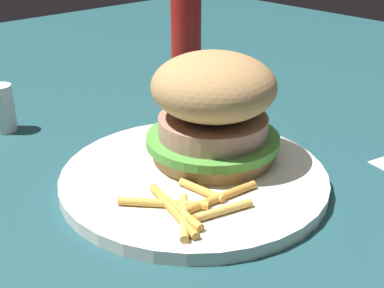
% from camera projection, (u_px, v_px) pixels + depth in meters
% --- Properties ---
extents(ground_plane, '(1.60, 1.60, 0.00)m').
position_uv_depth(ground_plane, '(186.00, 179.00, 0.51)').
color(ground_plane, '#1E474C').
extents(plate, '(0.25, 0.25, 0.01)m').
position_uv_depth(plate, '(192.00, 178.00, 0.49)').
color(plate, silver).
rests_on(plate, ground_plane).
extents(sandwich, '(0.13, 0.13, 0.11)m').
position_uv_depth(sandwich, '(212.00, 107.00, 0.50)').
color(sandwich, tan).
rests_on(sandwich, plate).
extents(fries_pile, '(0.11, 0.09, 0.01)m').
position_uv_depth(fries_pile, '(190.00, 205.00, 0.43)').
color(fries_pile, gold).
rests_on(fries_pile, plate).
extents(ketchup_bottle, '(0.04, 0.04, 0.15)m').
position_uv_depth(ketchup_bottle, '(186.00, 28.00, 0.75)').
color(ketchup_bottle, '#B21914').
rests_on(ketchup_bottle, ground_plane).
extents(salt_shaker, '(0.03, 0.03, 0.06)m').
position_uv_depth(salt_shaker, '(2.00, 108.00, 0.60)').
color(salt_shaker, white).
rests_on(salt_shaker, ground_plane).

